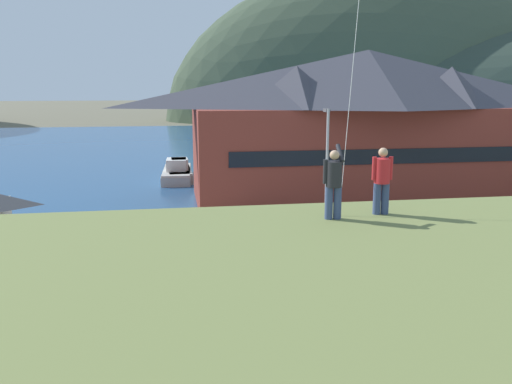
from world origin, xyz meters
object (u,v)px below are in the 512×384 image
object	(u,v)px
harbor_lodge	(366,121)
parking_light_pole	(327,164)
moored_boat_wharfside	(177,173)
moored_boat_outer_mooring	(243,165)
wharf_dock	(214,173)
parked_car_mid_row_near	(454,235)
parked_car_back_row_left	(328,283)
moored_boat_inner_slip	(180,172)
parked_car_lone_by_shed	(6,309)
person_kite_flyer	(334,182)
person_companion	(382,179)
parked_car_front_row_red	(164,301)
parked_car_front_row_end	(449,264)

from	to	relation	value
harbor_lodge	parking_light_pole	distance (m)	12.43
moored_boat_wharfside	moored_boat_outer_mooring	distance (m)	8.30
wharf_dock	parked_car_mid_row_near	distance (m)	29.36
parked_car_back_row_left	parked_car_mid_row_near	distance (m)	10.81
moored_boat_inner_slip	parked_car_back_row_left	distance (m)	32.59
moored_boat_wharfside	parking_light_pole	bearing A→B (deg)	-67.77
parked_car_lone_by_shed	parking_light_pole	xyz separation A→B (m)	(15.51, 11.00, 3.45)
moored_boat_outer_mooring	parked_car_mid_row_near	size ratio (longest dim) A/B	1.67
moored_boat_inner_slip	parked_car_mid_row_near	xyz separation A→B (m)	(14.66, -26.12, 0.34)
moored_boat_inner_slip	parked_car_lone_by_shed	xyz separation A→B (m)	(-6.98, -32.76, 0.34)
parked_car_back_row_left	person_kite_flyer	size ratio (longest dim) A/B	2.33
moored_boat_outer_mooring	parked_car_mid_row_near	world-z (taller)	moored_boat_outer_mooring
parked_car_back_row_left	person_kite_flyer	distance (m)	10.07
harbor_lodge	wharf_dock	size ratio (longest dim) A/B	2.35
person_companion	parking_light_pole	bearing A→B (deg)	77.76
person_kite_flyer	parked_car_mid_row_near	bearing A→B (deg)	50.52
parked_car_front_row_red	person_companion	world-z (taller)	person_companion
moored_boat_outer_mooring	person_companion	xyz separation A→B (m)	(-2.23, -43.66, 6.16)
parked_car_front_row_red	parked_car_mid_row_near	bearing A→B (deg)	23.16
person_companion	person_kite_flyer	bearing A→B (deg)	-168.09
parked_car_mid_row_near	parking_light_pole	world-z (taller)	parking_light_pole
parked_car_front_row_end	parked_car_front_row_red	bearing A→B (deg)	-170.49
parked_car_mid_row_near	parked_car_front_row_red	distance (m)	17.23
moored_boat_wharfside	parked_car_lone_by_shed	xyz separation A→B (m)	(-6.71, -32.53, 0.34)
harbor_lodge	parked_car_front_row_end	xyz separation A→B (m)	(-3.05, -19.46, -5.27)
parked_car_mid_row_near	person_companion	distance (m)	17.81
moored_boat_inner_slip	parked_car_mid_row_near	distance (m)	29.96
person_kite_flyer	wharf_dock	bearing A→B (deg)	89.75
parked_car_back_row_left	person_kite_flyer	world-z (taller)	person_kite_flyer
harbor_lodge	parking_light_pole	bearing A→B (deg)	-121.27
parked_car_lone_by_shed	person_companion	distance (m)	14.72
parking_light_pole	person_companion	bearing A→B (deg)	-102.24
wharf_dock	person_kite_flyer	size ratio (longest dim) A/B	6.71
moored_boat_inner_slip	parked_car_back_row_left	world-z (taller)	moored_boat_inner_slip
parked_car_mid_row_near	wharf_dock	bearing A→B (deg)	112.46
harbor_lodge	moored_boat_wharfside	distance (m)	19.58
wharf_dock	parked_car_front_row_red	world-z (taller)	parked_car_front_row_red
parked_car_lone_by_shed	person_companion	size ratio (longest dim) A/B	2.50
parked_car_front_row_end	parking_light_pole	xyz separation A→B (m)	(-3.33, 8.95, 3.45)
parked_car_back_row_left	parked_car_front_row_red	xyz separation A→B (m)	(-6.82, -0.80, 0.00)
parked_car_mid_row_near	parked_car_front_row_end	distance (m)	5.37
moored_boat_wharfside	parked_car_front_row_end	size ratio (longest dim) A/B	1.98
moored_boat_wharfside	moored_boat_inner_slip	size ratio (longest dim) A/B	1.21
moored_boat_inner_slip	person_companion	bearing A→B (deg)	-83.32
parked_car_back_row_left	wharf_dock	bearing A→B (deg)	93.80
parked_car_front_row_red	harbor_lodge	bearing A→B (deg)	53.37
moored_boat_inner_slip	parked_car_lone_by_shed	world-z (taller)	moored_boat_inner_slip
harbor_lodge	moored_boat_inner_slip	xyz separation A→B (m)	(-14.91, 11.26, -5.61)
parked_car_front_row_red	parked_car_front_row_end	world-z (taller)	same
wharf_dock	parking_light_pole	distance (m)	23.70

